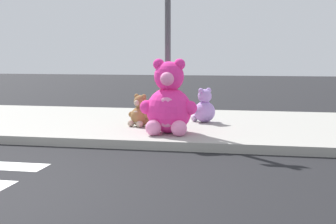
{
  "coord_description": "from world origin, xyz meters",
  "views": [
    {
      "loc": [
        2.64,
        -4.08,
        1.52
      ],
      "look_at": [
        1.16,
        3.6,
        0.55
      ],
      "focal_mm": 49.48,
      "sensor_mm": 36.0,
      "label": 1
    }
  ],
  "objects_px": {
    "plush_red": "(162,111)",
    "plush_brown": "(140,113)",
    "sign_pole": "(168,37)",
    "plush_pink_large": "(169,104)",
    "plush_lavender": "(204,108)"
  },
  "relations": [
    {
      "from": "plush_red",
      "to": "plush_brown",
      "type": "xyz_separation_m",
      "value": [
        -0.3,
        -0.63,
        0.01
      ]
    },
    {
      "from": "sign_pole",
      "to": "plush_pink_large",
      "type": "xyz_separation_m",
      "value": [
        0.13,
        -0.59,
        -1.18
      ]
    },
    {
      "from": "plush_pink_large",
      "to": "plush_red",
      "type": "distance_m",
      "value": 1.39
    },
    {
      "from": "sign_pole",
      "to": "plush_lavender",
      "type": "bearing_deg",
      "value": 55.95
    },
    {
      "from": "sign_pole",
      "to": "plush_red",
      "type": "relative_size",
      "value": 5.42
    },
    {
      "from": "sign_pole",
      "to": "plush_lavender",
      "type": "distance_m",
      "value": 1.76
    },
    {
      "from": "plush_red",
      "to": "plush_brown",
      "type": "bearing_deg",
      "value": -115.6
    },
    {
      "from": "sign_pole",
      "to": "plush_pink_large",
      "type": "bearing_deg",
      "value": -77.41
    },
    {
      "from": "plush_red",
      "to": "plush_lavender",
      "type": "relative_size",
      "value": 0.84
    },
    {
      "from": "plush_brown",
      "to": "plush_lavender",
      "type": "bearing_deg",
      "value": 34.21
    },
    {
      "from": "sign_pole",
      "to": "plush_brown",
      "type": "height_order",
      "value": "sign_pole"
    },
    {
      "from": "plush_brown",
      "to": "plush_lavender",
      "type": "distance_m",
      "value": 1.39
    },
    {
      "from": "sign_pole",
      "to": "plush_brown",
      "type": "distance_m",
      "value": 1.56
    },
    {
      "from": "plush_brown",
      "to": "plush_pink_large",
      "type": "bearing_deg",
      "value": -44.03
    },
    {
      "from": "plush_pink_large",
      "to": "sign_pole",
      "type": "bearing_deg",
      "value": 102.59
    }
  ]
}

